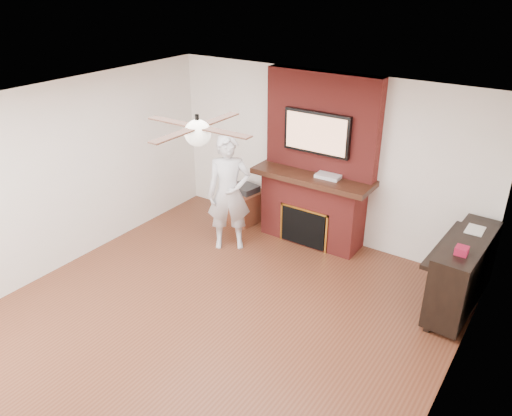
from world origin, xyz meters
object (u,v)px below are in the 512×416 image
Objects in this scene: fireplace at (316,178)px; piano at (462,272)px; person at (229,193)px; side_table at (245,204)px.

fireplace reaches higher than piano.
person reaches higher than side_table.
piano is at bearing 1.90° from side_table.
fireplace reaches higher than person.
person is at bearing -134.93° from fireplace.
fireplace is at bearing 12.86° from side_table.
fireplace is at bearing 8.25° from person.
side_table is at bearing -176.86° from fireplace.
piano is at bearing -13.55° from fireplace.
person is 1.07m from side_table.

